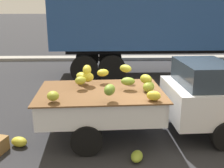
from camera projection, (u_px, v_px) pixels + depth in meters
The scene contains 6 objects.
ground at pixel (162, 131), 6.36m from camera, with size 220.00×220.00×0.00m, color #28282B.
curb_strip at pixel (129, 58), 14.98m from camera, with size 80.00×0.80×0.16m, color gray.
pickup_truck at pixel (184, 97), 6.04m from camera, with size 4.93×2.03×1.70m.
semi_trailer at pixel (196, 15), 11.00m from camera, with size 12.03×2.72×3.95m.
fallen_banana_bunch_near_tailgate at pixel (19, 142), 5.64m from camera, with size 0.37×0.24×0.21m, color gold.
fallen_banana_bunch_by_wheel at pixel (137, 156), 5.13m from camera, with size 0.38×0.23×0.17m, color #8DA331.
Camera 1 is at (-1.38, -5.74, 2.88)m, focal length 42.36 mm.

